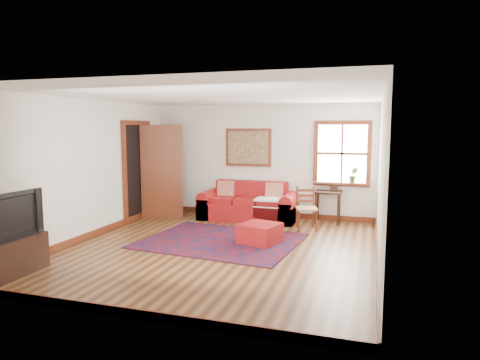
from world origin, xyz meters
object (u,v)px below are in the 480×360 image
(red_leather_sofa, at_px, (249,207))
(side_table, at_px, (328,197))
(red_ottoman, at_px, (260,234))
(ladder_back_chair, at_px, (306,206))
(media_cabinet, at_px, (12,256))

(red_leather_sofa, bearing_deg, side_table, 6.08)
(red_ottoman, distance_m, ladder_back_chair, 1.45)
(side_table, bearing_deg, red_leather_sofa, -173.92)
(red_ottoman, xyz_separation_m, side_table, (0.95, 2.01, 0.37))
(red_ottoman, bearing_deg, side_table, 80.57)
(red_leather_sofa, distance_m, red_ottoman, 1.98)
(ladder_back_chair, distance_m, media_cabinet, 5.14)
(red_ottoman, height_order, ladder_back_chair, ladder_back_chair)
(side_table, relative_size, media_cabinet, 0.71)
(side_table, distance_m, ladder_back_chair, 0.81)
(side_table, height_order, ladder_back_chair, ladder_back_chair)
(media_cabinet, bearing_deg, red_ottoman, 41.82)
(red_leather_sofa, xyz_separation_m, media_cabinet, (-2.09, -4.36, -0.01))
(red_leather_sofa, distance_m, side_table, 1.71)
(ladder_back_chair, bearing_deg, media_cabinet, -131.90)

